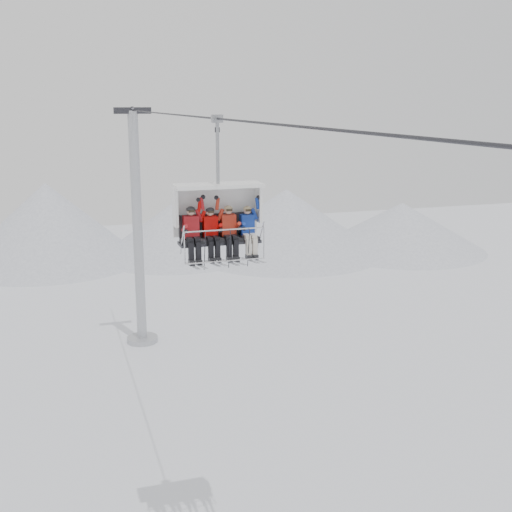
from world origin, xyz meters
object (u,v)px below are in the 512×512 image
object	(u,v)px
chairlift_carrier	(217,212)
skier_far_right	(248,229)
lift_tower_right	(138,246)
skier_far_left	(192,232)
skier_center_left	(211,231)
skier_center_right	(229,230)

from	to	relation	value
chairlift_carrier	skier_far_right	distance (m)	1.01
lift_tower_right	chairlift_carrier	bearing A→B (deg)	-90.00
lift_tower_right	skier_far_right	xyz separation A→B (m)	(0.83, -18.68, 4.42)
lift_tower_right	skier_far_left	xyz separation A→B (m)	(-0.81, -18.68, 4.45)
chairlift_carrier	skier_center_left	distance (m)	0.64
skier_far_left	skier_center_left	distance (m)	0.55
skier_center_left	skier_center_right	xyz separation A→B (m)	(0.53, 0.00, 0.01)
skier_far_left	lift_tower_right	bearing A→B (deg)	87.50
skier_center_left	skier_far_right	bearing A→B (deg)	-0.07
lift_tower_right	chairlift_carrier	xyz separation A→B (m)	(0.00, -18.37, 4.92)
skier_far_right	chairlift_carrier	bearing A→B (deg)	159.31
chairlift_carrier	skier_far_left	world-z (taller)	chairlift_carrier
skier_far_right	skier_far_left	bearing A→B (deg)	179.71
lift_tower_right	skier_far_right	size ratio (longest dim) A/B	7.99
chairlift_carrier	skier_far_left	bearing A→B (deg)	-159.56
lift_tower_right	skier_center_right	size ratio (longest dim) A/B	7.99
skier_center_left	skier_far_right	distance (m)	1.09
lift_tower_right	skier_center_right	bearing A→B (deg)	-89.19
skier_center_left	skier_far_right	size ratio (longest dim) A/B	1.00
lift_tower_right	skier_center_left	size ratio (longest dim) A/B	7.99
skier_center_left	skier_far_right	xyz separation A→B (m)	(1.09, -0.00, -0.00)
skier_far_left	skier_center_right	world-z (taller)	skier_far_left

